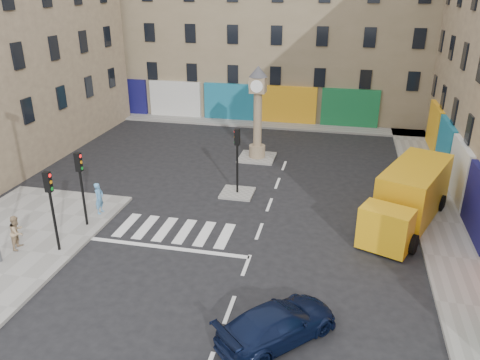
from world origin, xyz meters
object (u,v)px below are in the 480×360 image
(traffic_light_left_far, at_px, (81,178))
(traffic_light_left_near, at_px, (51,199))
(traffic_light_island, at_px, (237,151))
(clock_pillar, at_px, (258,107))
(pedestrian_tan, at_px, (17,232))
(yellow_van, at_px, (409,196))
(pedestrian_blue, at_px, (99,198))
(navy_sedan, at_px, (278,323))

(traffic_light_left_far, bearing_deg, traffic_light_left_near, -90.00)
(traffic_light_left_far, relative_size, traffic_light_island, 1.00)
(clock_pillar, xyz_separation_m, pedestrian_tan, (-8.10, -14.03, -2.62))
(traffic_light_left_far, bearing_deg, yellow_van, 14.82)
(traffic_light_island, xyz_separation_m, pedestrian_blue, (-6.26, -4.10, -1.62))
(traffic_light_island, xyz_separation_m, navy_sedan, (3.92, -11.11, -1.96))
(traffic_light_left_near, relative_size, traffic_light_island, 1.00)
(clock_pillar, bearing_deg, traffic_light_left_near, -114.55)
(clock_pillar, distance_m, pedestrian_tan, 16.41)
(pedestrian_tan, bearing_deg, navy_sedan, -113.79)
(clock_pillar, relative_size, pedestrian_tan, 3.90)
(navy_sedan, xyz_separation_m, pedestrian_blue, (-10.18, 7.02, 0.33))
(navy_sedan, bearing_deg, clock_pillar, -34.07)
(traffic_light_left_far, distance_m, yellow_van, 15.85)
(navy_sedan, distance_m, pedestrian_blue, 12.37)
(yellow_van, bearing_deg, pedestrian_tan, -136.37)
(clock_pillar, height_order, navy_sedan, clock_pillar)
(traffic_light_left_near, xyz_separation_m, navy_sedan, (10.22, -3.31, -1.99))
(traffic_light_island, bearing_deg, pedestrian_tan, -135.22)
(traffic_light_left_near, height_order, pedestrian_blue, traffic_light_left_near)
(traffic_light_island, xyz_separation_m, pedestrian_tan, (-8.10, -8.03, -1.66))
(traffic_light_island, distance_m, pedestrian_tan, 11.53)
(traffic_light_left_near, relative_size, navy_sedan, 0.85)
(clock_pillar, xyz_separation_m, pedestrian_blue, (-6.26, -10.09, -2.58))
(traffic_light_left_near, distance_m, pedestrian_tan, 2.48)
(traffic_light_left_near, relative_size, pedestrian_blue, 2.26)
(clock_pillar, relative_size, yellow_van, 0.78)
(clock_pillar, height_order, yellow_van, clock_pillar)
(clock_pillar, height_order, pedestrian_blue, clock_pillar)
(traffic_light_island, bearing_deg, navy_sedan, -70.57)
(traffic_light_island, xyz_separation_m, yellow_van, (8.97, -1.36, -1.23))
(traffic_light_left_far, xyz_separation_m, clock_pillar, (6.30, 11.40, 0.93))
(traffic_light_island, relative_size, pedestrian_tan, 2.36)
(traffic_light_left_near, distance_m, traffic_light_island, 10.03)
(traffic_light_left_near, bearing_deg, pedestrian_blue, 89.31)
(navy_sedan, relative_size, pedestrian_tan, 2.79)
(traffic_light_island, relative_size, clock_pillar, 0.61)
(traffic_light_left_near, bearing_deg, navy_sedan, -17.97)
(traffic_light_left_far, height_order, yellow_van, traffic_light_left_far)
(traffic_light_left_near, xyz_separation_m, pedestrian_tan, (-1.80, -0.23, -1.69))
(traffic_light_left_far, height_order, pedestrian_tan, traffic_light_left_far)
(pedestrian_blue, bearing_deg, traffic_light_left_near, -178.10)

